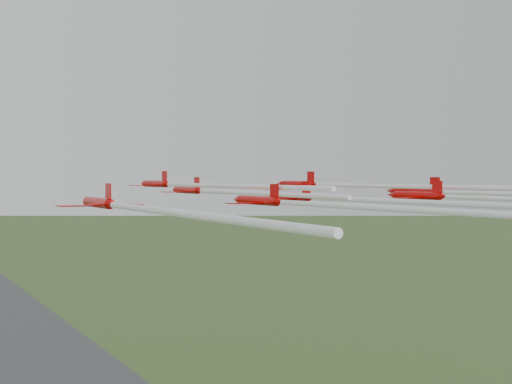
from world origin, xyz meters
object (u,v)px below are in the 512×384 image
jet_row3_right (485,193)px  jet_row4_left (316,204)px  jet_lead (217,192)px  jet_row2_left (189,185)px  jet_row2_right (376,186)px  jet_row3_left (132,207)px  jet_row3_mid (363,200)px

jet_row3_right → jet_row4_left: jet_row3_right is taller
jet_lead → jet_row3_right: 39.45m
jet_row2_left → jet_row3_right: jet_row2_left is taller
jet_row2_right → jet_row4_left: size_ratio=1.49×
jet_row2_right → jet_row4_left: bearing=-142.5°
jet_row2_left → jet_row2_right: jet_row2_left is taller
jet_row3_left → jet_row3_mid: 28.75m
jet_row3_mid → jet_row4_left: jet_row3_mid is taller
jet_lead → jet_row2_left: 15.62m
jet_lead → jet_row3_left: 39.26m
jet_lead → jet_row3_right: jet_row3_right is taller
jet_lead → jet_row3_right: bearing=-46.3°
jet_row3_left → jet_row2_right: bearing=17.5°
jet_row3_right → jet_row2_right: bearing=135.8°
jet_row3_mid → jet_row3_right: jet_row3_right is taller
jet_row3_left → jet_row3_mid: jet_row3_mid is taller
jet_row3_left → jet_row3_mid: bearing=0.8°
jet_row3_mid → jet_row3_right: (23.22, 2.88, 0.43)m
jet_row2_left → jet_lead: bearing=47.9°
jet_row3_right → jet_row4_left: 39.06m
jet_lead → jet_row2_right: 24.75m
jet_row2_left → jet_row3_mid: bearing=-55.3°
jet_row2_right → jet_row3_left: size_ratio=1.26×
jet_lead → jet_row4_left: (-8.84, -41.23, -0.30)m
jet_row2_left → jet_row4_left: bearing=-91.1°
jet_lead → jet_row2_right: bearing=-50.1°
jet_row2_left → jet_row4_left: (0.99, -29.15, -1.55)m
jet_row3_mid → jet_row3_right: size_ratio=1.07×
jet_lead → jet_row2_left: bearing=-130.4°
jet_row2_left → jet_row2_right: 26.93m
jet_row2_left → jet_row3_right: (37.70, -15.83, -1.22)m
jet_row3_left → jet_row3_right: jet_row3_right is taller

